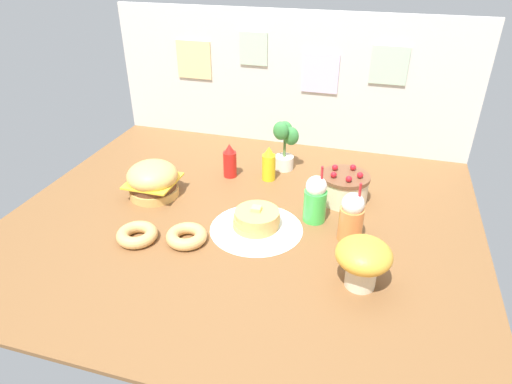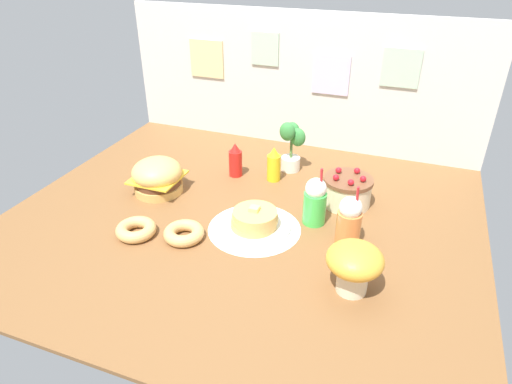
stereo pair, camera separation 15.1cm
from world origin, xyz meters
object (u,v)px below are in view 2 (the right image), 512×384
at_px(burger, 157,176).
at_px(donut_chocolate, 184,233).
at_px(pancake_stack, 254,221).
at_px(donut_pink_glaze, 136,229).
at_px(ketchup_bottle, 235,161).
at_px(cream_soda_cup, 315,201).
at_px(layer_cake, 347,191).
at_px(mustard_bottle, 274,165).
at_px(orange_float_cup, 349,221).
at_px(potted_plant, 292,144).
at_px(mushroom_stool, 354,264).

bearing_deg(burger, donut_chocolate, -45.03).
bearing_deg(pancake_stack, donut_pink_glaze, -154.83).
bearing_deg(donut_pink_glaze, ketchup_bottle, 74.21).
bearing_deg(cream_soda_cup, layer_cake, 62.89).
bearing_deg(mustard_bottle, orange_float_cup, -42.12).
bearing_deg(layer_cake, ketchup_bottle, 171.89).
relative_size(burger, pancake_stack, 0.78).
distance_m(mustard_bottle, cream_soda_cup, 0.51).
relative_size(donut_pink_glaze, potted_plant, 0.61).
relative_size(cream_soda_cup, potted_plant, 0.98).
distance_m(layer_cake, mushroom_stool, 0.71).
relative_size(mustard_bottle, donut_chocolate, 1.08).
height_order(burger, ketchup_bottle, ketchup_bottle).
height_order(ketchup_bottle, donut_chocolate, ketchup_bottle).
xyz_separation_m(ketchup_bottle, cream_soda_cup, (0.59, -0.34, 0.03)).
height_order(ketchup_bottle, mustard_bottle, same).
xyz_separation_m(orange_float_cup, donut_chocolate, (-0.76, -0.25, -0.09)).
bearing_deg(donut_pink_glaze, burger, 106.63).
xyz_separation_m(mustard_bottle, orange_float_cup, (0.54, -0.49, 0.03)).
xyz_separation_m(burger, pancake_stack, (0.66, -0.17, -0.05)).
bearing_deg(potted_plant, mushroom_stool, -60.29).
xyz_separation_m(layer_cake, donut_pink_glaze, (-0.93, -0.66, -0.05)).
bearing_deg(donut_chocolate, mustard_bottle, 73.46).
bearing_deg(donut_pink_glaze, mushroom_stool, -1.34).
relative_size(burger, orange_float_cup, 0.88).
height_order(orange_float_cup, donut_pink_glaze, orange_float_cup).
height_order(orange_float_cup, donut_chocolate, orange_float_cup).
distance_m(donut_pink_glaze, mushroom_stool, 1.08).
distance_m(layer_cake, cream_soda_cup, 0.28).
bearing_deg(mushroom_stool, burger, 159.68).
bearing_deg(ketchup_bottle, potted_plant, 33.07).
relative_size(pancake_stack, donut_pink_glaze, 1.83).
xyz_separation_m(orange_float_cup, potted_plant, (-0.48, 0.66, 0.05)).
distance_m(burger, mushroom_stool, 1.28).
bearing_deg(layer_cake, cream_soda_cup, -117.11).
xyz_separation_m(mustard_bottle, mushroom_stool, (0.62, -0.82, 0.04)).
xyz_separation_m(donut_pink_glaze, donut_chocolate, (0.24, 0.06, 0.00)).
xyz_separation_m(mustard_bottle, potted_plant, (0.06, 0.17, 0.08)).
height_order(burger, cream_soda_cup, cream_soda_cup).
xyz_separation_m(ketchup_bottle, potted_plant, (0.30, 0.19, 0.08)).
relative_size(layer_cake, mushroom_stool, 1.13).
xyz_separation_m(layer_cake, mustard_bottle, (-0.47, 0.13, 0.02)).
xyz_separation_m(ketchup_bottle, orange_float_cup, (0.78, -0.46, 0.03)).
height_order(burger, potted_plant, potted_plant).
distance_m(cream_soda_cup, orange_float_cup, 0.23).
bearing_deg(donut_chocolate, cream_soda_cup, 32.95).
distance_m(layer_cake, mustard_bottle, 0.49).
xyz_separation_m(orange_float_cup, mushroom_stool, (0.08, -0.33, 0.01)).
bearing_deg(donut_pink_glaze, pancake_stack, 25.17).
distance_m(mustard_bottle, potted_plant, 0.19).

